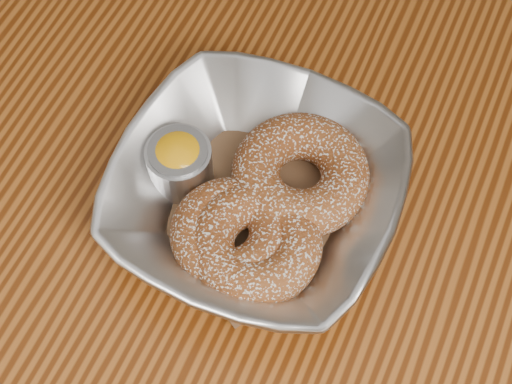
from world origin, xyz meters
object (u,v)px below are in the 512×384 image
at_px(serving_bowl, 256,194).
at_px(donut_front, 231,233).
at_px(table, 237,336).
at_px(donut_extra, 255,243).
at_px(donut_back, 300,174).
at_px(ramekin, 179,162).

distance_m(serving_bowl, donut_front, 0.04).
relative_size(table, serving_bowl, 5.51).
bearing_deg(donut_extra, donut_back, 82.83).
distance_m(donut_back, ramekin, 0.09).
bearing_deg(donut_extra, ramekin, 155.07).
xyz_separation_m(serving_bowl, donut_extra, (0.02, -0.04, 0.00)).
xyz_separation_m(table, donut_extra, (0.00, 0.03, 0.13)).
bearing_deg(donut_front, table, -61.89).
bearing_deg(ramekin, donut_front, -31.07).
height_order(donut_back, ramekin, ramekin).
height_order(table, ramekin, ramekin).
distance_m(table, donut_back, 0.16).
height_order(table, donut_extra, donut_extra).
bearing_deg(table, donut_extra, 87.43).
relative_size(donut_back, ramekin, 2.08).
bearing_deg(donut_front, ramekin, 148.93).
distance_m(serving_bowl, donut_extra, 0.04).
bearing_deg(donut_front, donut_back, 66.77).
bearing_deg(table, serving_bowl, 101.44).
bearing_deg(ramekin, table, -41.97).
height_order(donut_back, donut_front, donut_back).
bearing_deg(donut_back, donut_front, -113.23).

